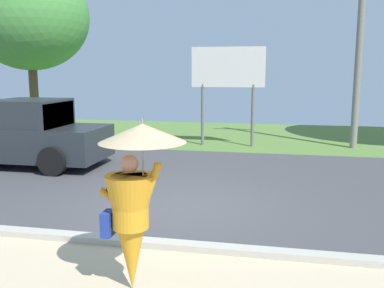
{
  "coord_description": "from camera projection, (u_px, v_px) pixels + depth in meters",
  "views": [
    {
      "loc": [
        1.97,
        -8.01,
        2.67
      ],
      "look_at": [
        0.13,
        1.0,
        1.1
      ],
      "focal_mm": 40.18,
      "sensor_mm": 36.0,
      "label": 1
    }
  ],
  "objects": [
    {
      "name": "tree_center_back",
      "position": [
        29.0,
        16.0,
        17.4
      ],
      "size": [
        4.79,
        4.79,
        7.03
      ],
      "color": "brown",
      "rests_on": "ground_plane"
    },
    {
      "name": "roadside_billboard",
      "position": [
        228.0,
        74.0,
        15.12
      ],
      "size": [
        2.6,
        0.12,
        3.5
      ],
      "color": "slate",
      "rests_on": "ground_plane"
    },
    {
      "name": "utility_pole",
      "position": [
        361.0,
        26.0,
        14.39
      ],
      "size": [
        1.8,
        0.24,
        7.95
      ],
      "color": "gray",
      "rests_on": "ground_plane"
    },
    {
      "name": "monk_pedestrian",
      "position": [
        134.0,
        203.0,
        5.13
      ],
      "size": [
        1.09,
        1.03,
        2.13
      ],
      "rotation": [
        0.0,
        0.0,
        0.13
      ],
      "color": "orange",
      "rests_on": "ground_plane"
    },
    {
      "name": "ground_plane",
      "position": [
        202.0,
        174.0,
        11.42
      ],
      "size": [
        40.0,
        22.0,
        0.2
      ],
      "color": "#424244"
    },
    {
      "name": "pickup_truck",
      "position": [
        16.0,
        135.0,
        12.26
      ],
      "size": [
        5.2,
        2.28,
        1.88
      ],
      "rotation": [
        0.0,
        0.0,
        -0.01
      ],
      "color": "#23282D",
      "rests_on": "ground_plane"
    }
  ]
}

